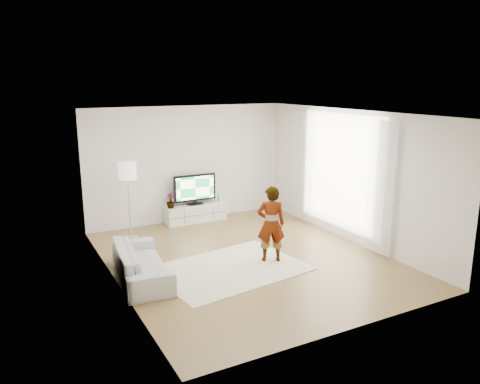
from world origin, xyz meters
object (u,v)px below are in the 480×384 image
media_console (196,213)px  sofa (141,262)px  television (195,188)px  rug (229,269)px  floor_lamp (128,174)px  player (271,224)px

media_console → sofa: size_ratio=0.75×
television → rug: (-0.62, -3.09, -0.82)m
media_console → floor_lamp: bearing=-164.5°
rug → floor_lamp: (-1.12, 2.58, 1.42)m
floor_lamp → player: bearing=-52.2°
television → rug: television is taller
sofa → rug: bearing=-96.9°
media_console → television: 0.62m
media_console → sofa: sofa is taller
television → floor_lamp: size_ratio=0.63×
rug → player: (0.88, -0.01, 0.74)m
media_console → television: television is taller
media_console → player: player is taller
sofa → media_console: bearing=-32.0°
television → player: 3.11m
sofa → television: bearing=-31.7°
media_console → rug: size_ratio=0.57×
television → sofa: television is taller
rug → player: size_ratio=1.81×
rug → sofa: sofa is taller
rug → player: 1.15m
rug → floor_lamp: bearing=113.5°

